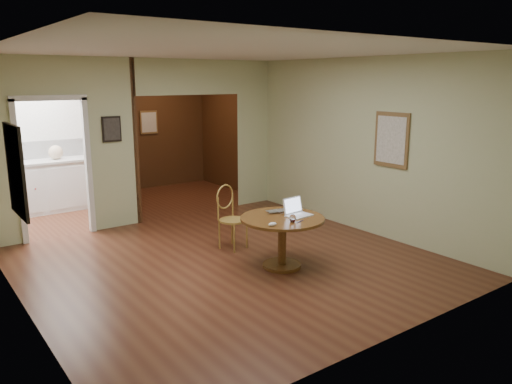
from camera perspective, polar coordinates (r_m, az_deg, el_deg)
floor at (r=6.63m, az=-2.77°, el=-8.11°), size 5.00×5.00×0.00m
room_shell at (r=8.85m, az=-16.66°, el=5.25°), size 5.20×7.50×5.00m
dining_table at (r=6.35m, az=3.01°, el=-4.38°), size 1.06×1.06×0.67m
chair at (r=7.08m, az=-3.01°, el=-2.43°), size 0.48×0.48×0.91m
open_laptop at (r=6.39m, az=4.60°, el=-2.12°), size 0.33×0.30×0.22m
closed_laptop at (r=6.49m, az=2.89°, el=-2.29°), size 0.38×0.29×0.03m
mouse at (r=5.92m, az=1.89°, el=-3.69°), size 0.11×0.06×0.04m
wine_glass at (r=6.09m, az=4.21°, el=-3.00°), size 0.09×0.09×0.10m
pen at (r=6.12m, az=5.07°, el=-3.37°), size 0.13×0.04×0.01m
kitchen_cabinet at (r=9.79m, az=-23.41°, el=0.57°), size 2.06×0.60×0.94m
grocery_bag at (r=9.76m, az=-21.92°, el=4.22°), size 0.28×0.25×0.26m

